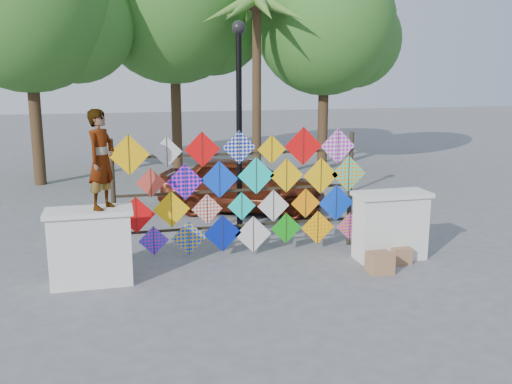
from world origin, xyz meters
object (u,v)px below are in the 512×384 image
sedan (243,184)px  lamppost (239,110)px  kite_rack (245,192)px  vendor_woman (101,159)px

sedan → lamppost: size_ratio=0.92×
kite_rack → sedan: (0.73, 3.34, -0.53)m
kite_rack → lamppost: size_ratio=1.11×
lamppost → kite_rack: bearing=-98.2°
sedan → kite_rack: bearing=-169.1°
kite_rack → vendor_woman: size_ratio=3.06×
kite_rack → lamppost: (0.18, 1.27, 1.46)m
vendor_woman → kite_rack: bearing=-35.9°
sedan → lamppost: bearing=-171.5°
kite_rack → sedan: size_ratio=1.21×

